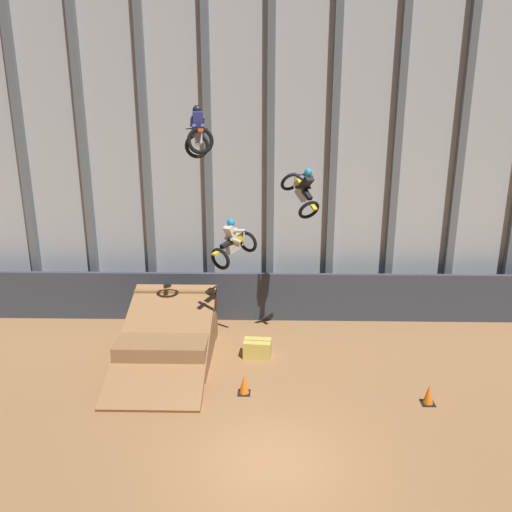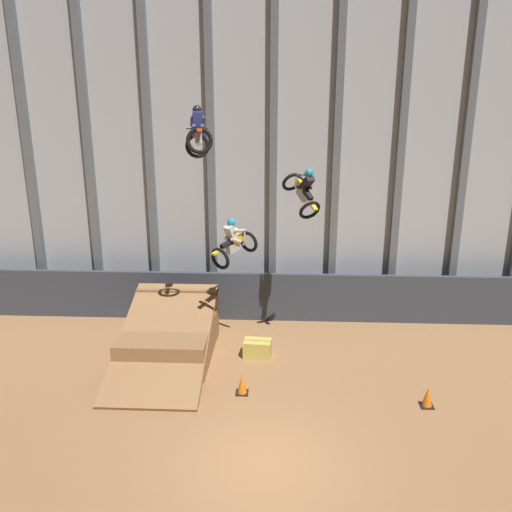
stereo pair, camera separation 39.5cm
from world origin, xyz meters
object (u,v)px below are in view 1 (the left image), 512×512
rider_bike_center_air (233,244)px  traffic_cone_arena_edge (244,385)px  rider_bike_right_air (302,190)px  hay_bale_trackside (257,348)px  dirt_ramp (170,336)px  traffic_cone_near_ramp (429,395)px  rider_bike_left_air (198,135)px

rider_bike_center_air → traffic_cone_arena_edge: rider_bike_center_air is taller
rider_bike_right_air → hay_bale_trackside: rider_bike_right_air is taller
dirt_ramp → rider_bike_right_air: (4.31, 1.14, 4.67)m
rider_bike_center_air → traffic_cone_near_ramp: size_ratio=3.00×
dirt_ramp → rider_bike_center_air: size_ratio=2.90×
traffic_cone_near_ramp → hay_bale_trackside: traffic_cone_near_ramp is taller
traffic_cone_arena_edge → dirt_ramp: bearing=137.7°
rider_bike_center_air → hay_bale_trackside: size_ratio=1.83×
rider_bike_center_air → traffic_cone_arena_edge: 4.36m
traffic_cone_near_ramp → traffic_cone_arena_edge: same height
traffic_cone_near_ramp → rider_bike_center_air: bearing=152.0°
rider_bike_left_air → hay_bale_trackside: size_ratio=1.88×
hay_bale_trackside → rider_bike_center_air: bearing=162.3°
rider_bike_right_air → hay_bale_trackside: size_ratio=1.91×
rider_bike_left_air → hay_bale_trackside: rider_bike_left_air is taller
traffic_cone_near_ramp → rider_bike_right_air: bearing=131.0°
dirt_ramp → traffic_cone_arena_edge: bearing=-42.3°
rider_bike_left_air → rider_bike_right_air: bearing=16.3°
dirt_ramp → rider_bike_right_air: rider_bike_right_air is taller
rider_bike_right_air → traffic_cone_near_ramp: 7.22m
rider_bike_center_air → traffic_cone_arena_edge: bearing=-44.3°
rider_bike_center_air → hay_bale_trackside: rider_bike_center_air is taller
rider_bike_center_air → rider_bike_right_air: rider_bike_right_air is taller
hay_bale_trackside → rider_bike_left_air: bearing=-164.1°
rider_bike_left_air → rider_bike_right_air: 3.95m
rider_bike_right_air → traffic_cone_near_ramp: bearing=-76.8°
traffic_cone_near_ramp → hay_bale_trackside: (-4.79, 2.71, -0.00)m
traffic_cone_near_ramp → hay_bale_trackside: size_ratio=0.61×
rider_bike_right_air → traffic_cone_near_ramp: (3.37, -3.88, -5.07)m
rider_bike_right_air → rider_bike_center_air: bearing=175.0°
rider_bike_right_air → traffic_cone_near_ramp: rider_bike_right_air is taller
traffic_cone_near_ramp → rider_bike_left_air: bearing=160.9°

